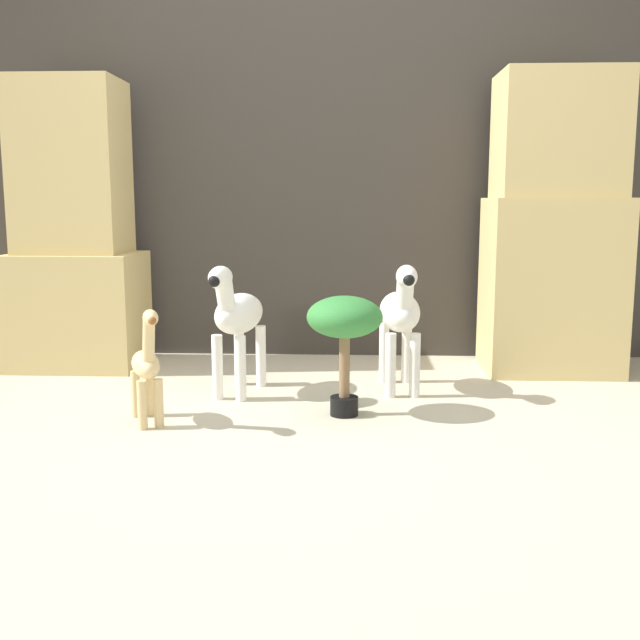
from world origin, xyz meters
TOP-DOWN VIEW (x-y plane):
  - ground_plane at (0.00, 0.00)m, footprint 14.00×14.00m
  - wall_back at (0.00, 1.51)m, footprint 6.40×0.08m
  - rock_pillar_left at (-1.28, 1.11)m, footprint 0.68×0.51m
  - rock_pillar_right at (1.28, 1.11)m, footprint 0.68×0.51m
  - zebra_right at (0.45, 0.63)m, footprint 0.21×0.53m
  - zebra_left at (-0.31, 0.54)m, footprint 0.27×0.54m
  - giraffe_figurine at (-0.61, 0.05)m, footprint 0.22×0.37m
  - potted_palm_front at (0.19, 0.21)m, footprint 0.32×0.32m

SIDE VIEW (x-z plane):
  - ground_plane at x=0.00m, z-range 0.00..0.00m
  - giraffe_figurine at x=-0.61m, z-range -0.01..0.49m
  - zebra_right at x=0.45m, z-range 0.06..0.68m
  - zebra_left at x=-0.31m, z-range 0.06..0.68m
  - potted_palm_front at x=0.19m, z-range 0.14..0.65m
  - rock_pillar_left at x=-1.28m, z-range -0.08..1.45m
  - rock_pillar_right at x=1.28m, z-range -0.04..1.51m
  - wall_back at x=0.00m, z-range 0.00..2.20m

